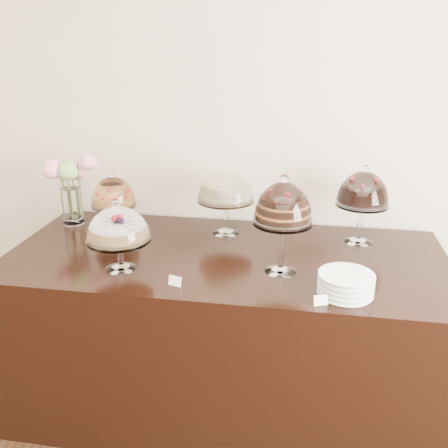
% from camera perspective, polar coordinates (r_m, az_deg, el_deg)
% --- Properties ---
extents(wall_back, '(5.00, 0.04, 3.00)m').
position_cam_1_polar(wall_back, '(2.86, 6.39, 11.88)').
color(wall_back, beige).
rests_on(wall_back, ground).
extents(display_counter, '(2.20, 1.00, 0.90)m').
position_cam_1_polar(display_counter, '(2.74, 0.18, -12.06)').
color(display_counter, black).
rests_on(display_counter, ground).
extents(cake_stand_sugar_sponge, '(0.30, 0.30, 0.34)m').
position_cam_1_polar(cake_stand_sugar_sponge, '(2.34, -12.03, -0.38)').
color(cake_stand_sugar_sponge, white).
rests_on(cake_stand_sugar_sponge, display_counter).
extents(cake_stand_choco_layer, '(0.27, 0.27, 0.47)m').
position_cam_1_polar(cake_stand_choco_layer, '(2.24, 6.78, 1.96)').
color(cake_stand_choco_layer, white).
rests_on(cake_stand_choco_layer, display_counter).
extents(cake_stand_cheesecake, '(0.32, 0.32, 0.39)m').
position_cam_1_polar(cake_stand_cheesecake, '(2.71, 0.19, 4.05)').
color(cake_stand_cheesecake, white).
rests_on(cake_stand_cheesecake, display_counter).
extents(cake_stand_dark_choco, '(0.28, 0.28, 0.42)m').
position_cam_1_polar(cake_stand_dark_choco, '(2.68, 15.61, 3.55)').
color(cake_stand_dark_choco, white).
rests_on(cake_stand_dark_choco, display_counter).
extents(cake_stand_fruit_tart, '(0.25, 0.25, 0.35)m').
position_cam_1_polar(cake_stand_fruit_tart, '(2.82, -12.56, 3.33)').
color(cake_stand_fruit_tart, white).
rests_on(cake_stand_fruit_tart, display_counter).
extents(flower_vase, '(0.29, 0.24, 0.42)m').
position_cam_1_polar(flower_vase, '(2.99, -17.38, 4.76)').
color(flower_vase, white).
rests_on(flower_vase, display_counter).
extents(plate_stack, '(0.23, 0.23, 0.09)m').
position_cam_1_polar(plate_stack, '(2.18, 13.74, -6.71)').
color(plate_stack, white).
rests_on(plate_stack, display_counter).
extents(price_card_left, '(0.06, 0.03, 0.04)m').
position_cam_1_polar(price_card_left, '(2.22, -5.64, -6.50)').
color(price_card_left, white).
rests_on(price_card_left, display_counter).
extents(price_card_right, '(0.06, 0.04, 0.04)m').
position_cam_1_polar(price_card_right, '(2.09, 11.00, -8.54)').
color(price_card_right, white).
rests_on(price_card_right, display_counter).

